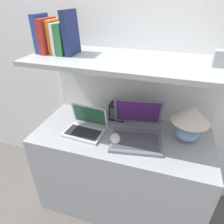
{
  "coord_description": "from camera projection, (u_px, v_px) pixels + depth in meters",
  "views": [
    {
      "loc": [
        0.27,
        -0.81,
        1.56
      ],
      "look_at": [
        -0.07,
        0.27,
        0.88
      ],
      "focal_mm": 32.0,
      "sensor_mm": 36.0,
      "label": 1
    }
  ],
  "objects": [
    {
      "name": "desk",
      "position": [
        121.0,
        171.0,
        1.57
      ],
      "size": [
        1.22,
        0.55,
        0.71
      ],
      "color": "#999EA3",
      "rests_on": "ground_plane"
    },
    {
      "name": "laptop_small",
      "position": [
        86.0,
        127.0,
        1.4
      ],
      "size": [
        0.28,
        0.23,
        0.18
      ],
      "color": "silver",
      "rests_on": "desk"
    },
    {
      "name": "shelf_gadget",
      "position": [
        220.0,
        59.0,
        1.03
      ],
      "size": [
        0.06,
        0.05,
        0.09
      ],
      "color": "#99999E",
      "rests_on": "shelf"
    },
    {
      "name": "table_lamp",
      "position": [
        190.0,
        119.0,
        1.27
      ],
      "size": [
        0.24,
        0.24,
        0.26
      ],
      "color": "#7593B2",
      "rests_on": "desk"
    },
    {
      "name": "book_navy",
      "position": [
        71.0,
        33.0,
        1.21
      ],
      "size": [
        0.05,
        0.16,
        0.26
      ],
      "color": "navy",
      "rests_on": "shelf"
    },
    {
      "name": "router_box",
      "position": [
        118.0,
        111.0,
        1.53
      ],
      "size": [
        0.12,
        0.09,
        0.13
      ],
      "color": "black",
      "rests_on": "desk"
    },
    {
      "name": "book_green",
      "position": [
        64.0,
        38.0,
        1.24
      ],
      "size": [
        0.04,
        0.16,
        0.19
      ],
      "color": "#2D7042",
      "rests_on": "shelf"
    },
    {
      "name": "book_red",
      "position": [
        48.0,
        36.0,
        1.27
      ],
      "size": [
        0.04,
        0.18,
        0.21
      ],
      "color": "#A82823",
      "rests_on": "shelf"
    },
    {
      "name": "laptop_large",
      "position": [
        137.0,
        131.0,
        1.34
      ],
      "size": [
        0.39,
        0.4,
        0.24
      ],
      "color": "slate",
      "rests_on": "desk"
    },
    {
      "name": "computer_mouse",
      "position": [
        115.0,
        139.0,
        1.32
      ],
      "size": [
        0.1,
        0.13,
        0.04
      ],
      "color": "white",
      "rests_on": "desk"
    },
    {
      "name": "book_blue",
      "position": [
        42.0,
        33.0,
        1.27
      ],
      "size": [
        0.03,
        0.15,
        0.23
      ],
      "color": "#284293",
      "rests_on": "shelf"
    },
    {
      "name": "wall_back",
      "position": [
        136.0,
        52.0,
        1.42
      ],
      "size": [
        6.0,
        0.05,
        2.4
      ],
      "color": "white",
      "rests_on": "ground_plane"
    },
    {
      "name": "back_riser",
      "position": [
        130.0,
        125.0,
        1.69
      ],
      "size": [
        1.22,
        0.04,
        1.19
      ],
      "color": "white",
      "rests_on": "ground_plane"
    },
    {
      "name": "shelf",
      "position": [
        127.0,
        61.0,
        1.19
      ],
      "size": [
        1.22,
        0.49,
        0.03
      ],
      "color": "#999EA3",
      "rests_on": "back_riser"
    },
    {
      "name": "book_orange",
      "position": [
        54.0,
        37.0,
        1.26
      ],
      "size": [
        0.03,
        0.12,
        0.2
      ],
      "color": "orange",
      "rests_on": "shelf"
    },
    {
      "name": "book_white",
      "position": [
        59.0,
        38.0,
        1.25
      ],
      "size": [
        0.02,
        0.16,
        0.18
      ],
      "color": "silver",
      "rests_on": "shelf"
    }
  ]
}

